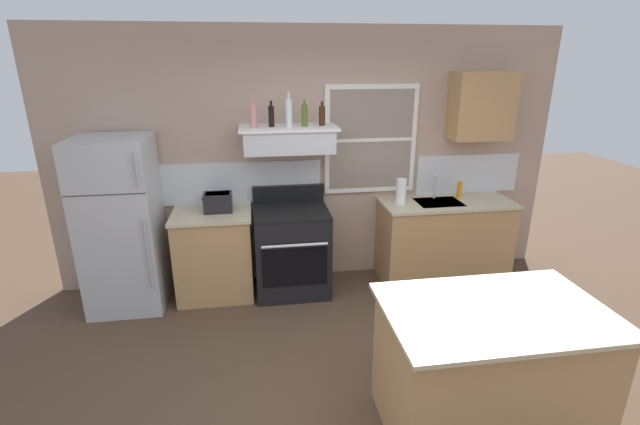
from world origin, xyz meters
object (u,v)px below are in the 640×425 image
(bottle_clear_tall, at_px, (289,112))
(kitchen_island, at_px, (488,369))
(toaster, at_px, (218,202))
(bottle_balsamic_dark, at_px, (271,116))
(stove_range, at_px, (292,250))
(paper_towel_roll, at_px, (401,191))
(bottle_rose_pink, at_px, (253,115))
(dish_soap_bottle, at_px, (459,190))
(bottle_brown_stout, at_px, (322,115))
(bottle_olive_oil_square, at_px, (305,115))
(refrigerator, at_px, (121,225))

(bottle_clear_tall, relative_size, kitchen_island, 0.24)
(toaster, height_order, bottle_balsamic_dark, bottle_balsamic_dark)
(bottle_clear_tall, bearing_deg, toaster, -179.80)
(stove_range, distance_m, paper_towel_roll, 1.31)
(bottle_clear_tall, bearing_deg, kitchen_island, -63.38)
(toaster, height_order, bottle_rose_pink, bottle_rose_pink)
(paper_towel_roll, distance_m, kitchen_island, 2.21)
(toaster, xyz_separation_m, stove_range, (0.73, -0.07, -0.54))
(dish_soap_bottle, height_order, kitchen_island, dish_soap_bottle)
(bottle_brown_stout, relative_size, paper_towel_roll, 0.87)
(dish_soap_bottle, bearing_deg, bottle_brown_stout, -178.50)
(bottle_balsamic_dark, xyz_separation_m, bottle_olive_oil_square, (0.32, -0.01, 0.00))
(bottle_balsamic_dark, height_order, paper_towel_roll, bottle_balsamic_dark)
(bottle_clear_tall, bearing_deg, bottle_brown_stout, 4.15)
(stove_range, bearing_deg, bottle_clear_tall, 83.76)
(refrigerator, height_order, bottle_brown_stout, bottle_brown_stout)
(bottle_clear_tall, xyz_separation_m, paper_towel_roll, (1.17, -0.04, -0.84))
(bottle_olive_oil_square, xyz_separation_m, paper_towel_roll, (1.02, -0.03, -0.81))
(toaster, bearing_deg, bottle_balsamic_dark, 1.59)
(bottle_rose_pink, bearing_deg, bottle_clear_tall, -1.45)
(bottle_balsamic_dark, height_order, kitchen_island, bottle_balsamic_dark)
(dish_soap_bottle, bearing_deg, bottle_balsamic_dark, -178.57)
(bottle_balsamic_dark, distance_m, bottle_clear_tall, 0.17)
(bottle_balsamic_dark, bearing_deg, stove_range, -28.24)
(bottle_olive_oil_square, bearing_deg, stove_range, -155.72)
(bottle_olive_oil_square, distance_m, paper_towel_roll, 1.30)
(bottle_balsamic_dark, bearing_deg, paper_towel_roll, -2.10)
(bottle_brown_stout, relative_size, dish_soap_bottle, 1.30)
(stove_range, height_order, bottle_olive_oil_square, bottle_olive_oil_square)
(dish_soap_bottle, bearing_deg, paper_towel_roll, -171.91)
(bottle_rose_pink, relative_size, paper_towel_roll, 1.04)
(bottle_olive_oil_square, xyz_separation_m, kitchen_island, (0.93, -2.17, -1.40))
(bottle_olive_oil_square, bearing_deg, kitchen_island, -66.68)
(bottle_rose_pink, relative_size, bottle_balsamic_dark, 1.13)
(stove_range, relative_size, paper_towel_roll, 4.04)
(toaster, height_order, kitchen_island, toaster)
(bottle_rose_pink, relative_size, bottle_brown_stout, 1.20)
(refrigerator, bearing_deg, toaster, 5.78)
(refrigerator, bearing_deg, bottle_olive_oil_square, 3.01)
(stove_range, xyz_separation_m, paper_towel_roll, (1.18, 0.04, 0.58))
(bottle_balsamic_dark, bearing_deg, bottle_brown_stout, 1.23)
(toaster, bearing_deg, paper_towel_roll, -1.00)
(stove_range, bearing_deg, toaster, 174.44)
(bottle_balsamic_dark, distance_m, bottle_brown_stout, 0.50)
(bottle_balsamic_dark, bearing_deg, dish_soap_bottle, 1.43)
(paper_towel_roll, bearing_deg, refrigerator, -178.78)
(bottle_clear_tall, height_order, dish_soap_bottle, bottle_clear_tall)
(refrigerator, distance_m, bottle_brown_stout, 2.22)
(bottle_clear_tall, distance_m, bottle_olive_oil_square, 0.16)
(bottle_clear_tall, xyz_separation_m, kitchen_island, (1.09, -2.17, -1.43))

